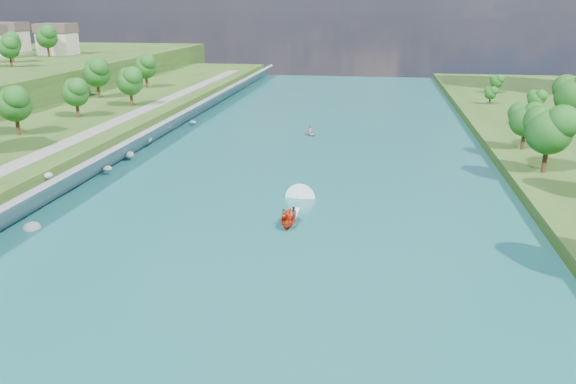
# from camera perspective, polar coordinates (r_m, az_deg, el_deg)

# --- Properties ---
(ground) EXTENTS (260.00, 260.00, 0.00)m
(ground) POSITION_cam_1_polar(r_m,az_deg,el_deg) (52.12, -3.27, -6.43)
(ground) COLOR #2D5119
(ground) RESTS_ON ground
(river_water) EXTENTS (55.00, 240.00, 0.10)m
(river_water) POSITION_cam_1_polar(r_m,az_deg,el_deg) (70.43, 0.17, 0.35)
(river_water) COLOR #18585C
(river_water) RESTS_ON ground
(ridge_west) EXTENTS (60.00, 120.00, 9.00)m
(ridge_west) POSITION_cam_1_polar(r_m,az_deg,el_deg) (169.88, -24.59, 10.88)
(ridge_west) COLOR #2D5119
(ridge_west) RESTS_ON ground
(riprap_bank) EXTENTS (5.08, 236.00, 4.35)m
(riprap_bank) POSITION_cam_1_polar(r_m,az_deg,el_deg) (77.31, -19.24, 2.29)
(riprap_bank) COLOR slate
(riprap_bank) RESTS_ON ground
(riverside_path) EXTENTS (3.00, 200.00, 0.10)m
(riverside_path) POSITION_cam_1_polar(r_m,az_deg,el_deg) (80.95, -23.25, 3.80)
(riverside_path) COLOR gray
(riverside_path) RESTS_ON berm_west
(ridge_houses) EXTENTS (29.50, 29.50, 8.40)m
(ridge_houses) POSITION_cam_1_polar(r_m,az_deg,el_deg) (176.78, -25.80, 13.84)
(ridge_houses) COLOR beige
(ridge_houses) RESTS_ON ridge_west
(trees_ridge) EXTENTS (14.94, 39.46, 9.66)m
(trees_ridge) POSITION_cam_1_polar(r_m,az_deg,el_deg) (160.95, -24.20, 13.85)
(trees_ridge) COLOR #124414
(trees_ridge) RESTS_ON ridge_west
(motorboat) EXTENTS (3.60, 18.65, 1.94)m
(motorboat) POSITION_cam_1_polar(r_m,az_deg,el_deg) (60.06, 0.34, -2.24)
(motorboat) COLOR red
(motorboat) RESTS_ON river_water
(raft) EXTENTS (3.78, 4.02, 1.64)m
(raft) POSITION_cam_1_polar(r_m,az_deg,el_deg) (99.94, 2.26, 6.01)
(raft) COLOR #9B9FA4
(raft) RESTS_ON river_water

